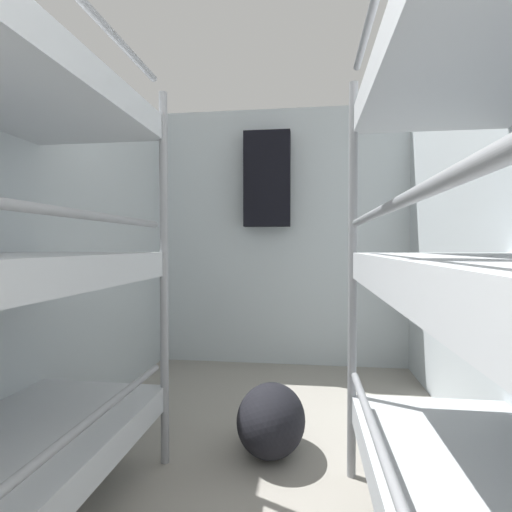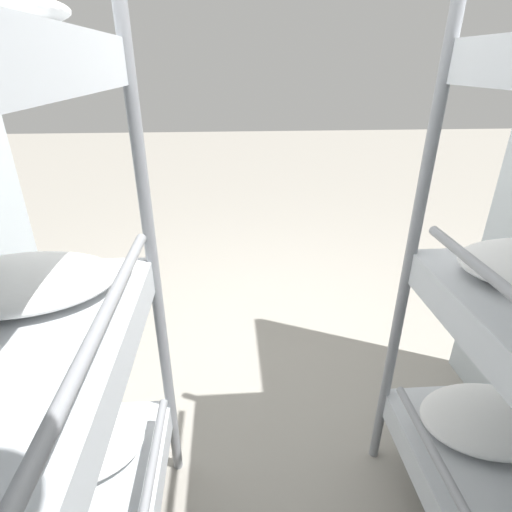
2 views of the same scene
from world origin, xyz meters
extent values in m
plane|color=gray|center=(0.00, 0.00, 0.00)|extent=(20.00, 20.00, 0.00)
cylinder|color=gray|center=(-0.49, 0.57, 0.99)|extent=(0.04, 0.04, 1.97)
ellipsoid|color=white|center=(-0.85, 0.79, 0.46)|extent=(0.58, 0.40, 0.09)
cylinder|color=gray|center=(0.49, 0.57, 0.99)|extent=(0.04, 0.04, 1.97)
ellipsoid|color=white|center=(0.85, 0.79, 0.46)|extent=(0.58, 0.40, 0.09)
ellipsoid|color=white|center=(0.85, 0.79, 1.18)|extent=(0.58, 0.40, 0.09)
cylinder|color=gray|center=(0.49, 1.52, 1.27)|extent=(0.03, 1.66, 0.03)
camera|label=1|loc=(0.27, 0.44, 1.17)|focal=28.00mm
camera|label=2|loc=(0.20, 1.91, 1.79)|focal=28.00mm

